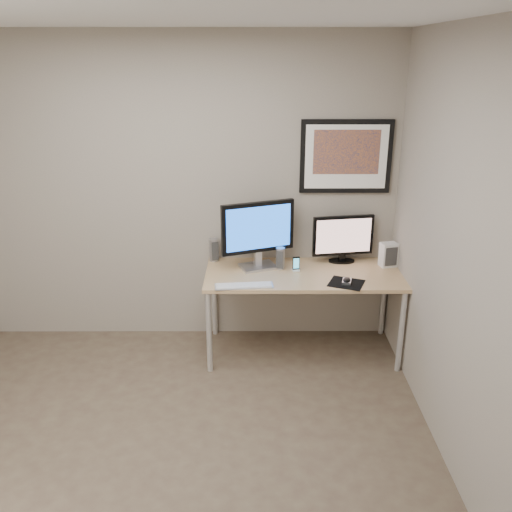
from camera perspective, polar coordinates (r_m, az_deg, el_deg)
The scene contains 13 objects.
floor at distance 3.71m, azimuth -10.08°, elevation -20.46°, with size 3.60×3.60×0.00m, color #48372D.
room at distance 3.34m, azimuth -10.58°, elevation 6.87°, with size 3.60×3.60×3.60m.
desk at distance 4.48m, azimuth 4.98°, elevation -2.54°, with size 1.60×0.70×0.73m.
framed_art at distance 4.56m, azimuth 9.45°, elevation 10.29°, with size 0.75×0.04×0.60m.
monitor_large at distance 4.43m, azimuth 0.20°, elevation 2.53°, with size 0.59×0.29×0.57m.
monitor_tv at distance 4.64m, azimuth 9.14°, elevation 1.91°, with size 0.52×0.16×0.41m.
speaker_left at distance 4.67m, azimuth -4.46°, elevation 0.67°, with size 0.08×0.08×0.20m, color #B2B2B7.
speaker_right at distance 4.49m, azimuth 2.58°, elevation -0.24°, with size 0.07×0.07×0.18m, color #B2B2B7.
phone_dock at distance 4.46m, azimuth 4.24°, elevation -0.84°, with size 0.06×0.06×0.13m, color black.
keyboard at distance 4.17m, azimuth -1.29°, elevation -3.14°, with size 0.45×0.12×0.02m, color silver.
mousepad at distance 4.29m, azimuth 9.49°, elevation -2.84°, with size 0.26×0.23×0.00m, color black.
mouse at distance 4.29m, azimuth 9.54°, elevation -2.55°, with size 0.06×0.11×0.04m, color black.
fan_unit at distance 4.67m, azimuth 13.76°, elevation 0.14°, with size 0.13×0.10×0.20m, color silver.
Camera 1 is at (0.60, -2.75, 2.42)m, focal length 38.00 mm.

